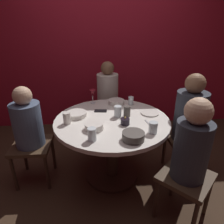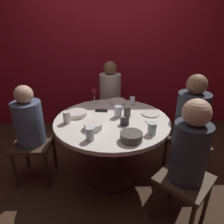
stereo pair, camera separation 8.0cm
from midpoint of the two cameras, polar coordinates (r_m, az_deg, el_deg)
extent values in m
plane|color=#382619|center=(2.51, -0.95, -17.32)|extent=(8.00, 8.00, 0.00)
cube|color=maroon|center=(3.33, -2.53, 17.79)|extent=(6.00, 0.10, 2.60)
cylinder|color=silver|center=(2.11, -1.09, -2.50)|extent=(1.20, 1.20, 0.04)
cylinder|color=#332319|center=(2.29, -1.01, -10.76)|extent=(0.14, 0.14, 0.70)
cylinder|color=#2D2116|center=(2.50, -0.96, -17.06)|extent=(0.60, 0.60, 0.03)
cube|color=#3F2D1E|center=(2.37, -22.78, -8.75)|extent=(0.40, 0.40, 0.04)
cylinder|color=#475670|center=(2.25, -23.78, -3.33)|extent=(0.29, 0.29, 0.46)
sphere|color=tan|center=(2.14, -25.16, 4.19)|extent=(0.18, 0.18, 0.18)
cylinder|color=#332319|center=(2.43, -27.01, -15.48)|extent=(0.04, 0.04, 0.43)
cylinder|color=#332319|center=(2.32, -18.96, -15.99)|extent=(0.04, 0.04, 0.43)
cylinder|color=#332319|center=(2.68, -24.41, -10.99)|extent=(0.04, 0.04, 0.43)
cylinder|color=#332319|center=(2.58, -17.19, -11.20)|extent=(0.04, 0.04, 0.43)
cube|color=#3F2D1E|center=(3.03, -1.95, 0.53)|extent=(0.40, 0.40, 0.04)
cylinder|color=beige|center=(2.93, -2.03, 5.64)|extent=(0.31, 0.31, 0.53)
sphere|color=brown|center=(2.84, -2.13, 12.34)|extent=(0.19, 0.19, 0.19)
cylinder|color=#332319|center=(3.29, -4.97, -2.14)|extent=(0.04, 0.04, 0.43)
cylinder|color=#332319|center=(2.98, -5.03, -5.00)|extent=(0.04, 0.04, 0.43)
cylinder|color=#332319|center=(3.30, 0.95, -1.97)|extent=(0.04, 0.04, 0.43)
cylinder|color=#332319|center=(2.99, 1.51, -4.80)|extent=(0.04, 0.04, 0.43)
cube|color=#3F2D1E|center=(2.42, 19.33, -7.39)|extent=(0.40, 0.40, 0.04)
cylinder|color=#2D333D|center=(2.29, 20.30, -1.16)|extent=(0.32, 0.32, 0.54)
sphere|color=#8C6647|center=(2.17, 21.65, 7.52)|extent=(0.20, 0.20, 0.20)
cylinder|color=#332319|center=(2.74, 20.65, -9.52)|extent=(0.04, 0.04, 0.43)
cylinder|color=#332319|center=(2.62, 13.75, -10.16)|extent=(0.04, 0.04, 0.43)
cylinder|color=#332319|center=(2.49, 23.77, -13.69)|extent=(0.04, 0.04, 0.43)
cylinder|color=#332319|center=(2.36, 16.18, -14.70)|extent=(0.04, 0.04, 0.43)
cube|color=#3F2D1E|center=(1.89, 19.11, -17.12)|extent=(0.57, 0.57, 0.04)
cylinder|color=#2D333D|center=(1.73, 20.31, -10.29)|extent=(0.40, 0.40, 0.50)
sphere|color=tan|center=(1.58, 22.07, 0.18)|extent=(0.21, 0.21, 0.21)
cylinder|color=#332319|center=(2.14, 24.56, -20.92)|extent=(0.04, 0.04, 0.43)
cylinder|color=#332319|center=(2.21, 15.87, -17.79)|extent=(0.04, 0.04, 0.43)
cylinder|color=#332319|center=(1.91, 21.02, -27.10)|extent=(0.04, 0.04, 0.43)
cylinder|color=#332319|center=(1.98, 11.14, -23.13)|extent=(0.04, 0.04, 0.43)
cylinder|color=black|center=(1.98, 2.60, -2.73)|extent=(0.09, 0.09, 0.06)
sphere|color=#F9D159|center=(1.96, 2.63, -1.60)|extent=(0.02, 0.02, 0.02)
cylinder|color=silver|center=(2.53, -6.34, 2.61)|extent=(0.06, 0.06, 0.01)
cylinder|color=silver|center=(2.52, -6.39, 3.62)|extent=(0.01, 0.01, 0.09)
cone|color=maroon|center=(2.49, -6.48, 5.46)|extent=(0.08, 0.08, 0.08)
cylinder|color=silver|center=(2.25, 9.71, -0.29)|extent=(0.20, 0.20, 0.01)
cube|color=black|center=(2.29, -4.25, 0.33)|extent=(0.15, 0.08, 0.01)
cylinder|color=#4C4742|center=(1.73, 4.74, -6.85)|extent=(0.19, 0.19, 0.07)
cylinder|color=silver|center=(1.90, -6.34, -4.05)|extent=(0.18, 0.18, 0.06)
cylinder|color=silver|center=(2.48, 0.28, 2.89)|extent=(0.20, 0.20, 0.05)
cylinder|color=silver|center=(2.19, -11.10, -0.61)|extent=(0.22, 0.22, 0.05)
cylinder|color=silver|center=(1.72, -7.06, -6.31)|extent=(0.08, 0.08, 0.11)
cylinder|color=silver|center=(2.13, 0.59, 0.19)|extent=(0.08, 0.08, 0.12)
cylinder|color=silver|center=(1.84, 10.39, -4.40)|extent=(0.08, 0.08, 0.11)
cylinder|color=#4C4742|center=(2.14, 3.21, 0.20)|extent=(0.07, 0.07, 0.12)
cylinder|color=silver|center=(2.04, -13.81, -1.69)|extent=(0.07, 0.07, 0.12)
cylinder|color=silver|center=(2.46, 4.47, 3.24)|extent=(0.06, 0.06, 0.10)
cube|color=#B7B7BC|center=(2.02, 9.40, -3.34)|extent=(0.05, 0.18, 0.01)
camera|label=1|loc=(0.04, -91.11, -0.49)|focal=32.15mm
camera|label=2|loc=(0.04, 88.89, 0.49)|focal=32.15mm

